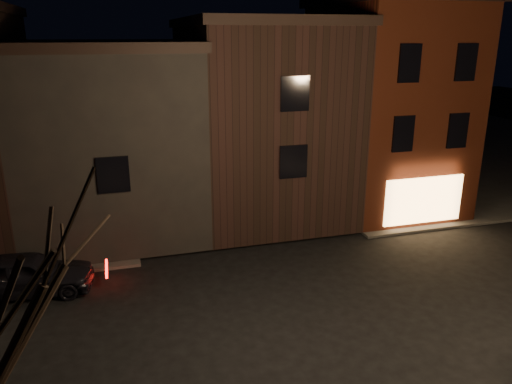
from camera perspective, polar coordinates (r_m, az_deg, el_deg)
ground at (r=17.06m, az=5.66°, el=-13.55°), size 120.00×120.00×0.00m
sidewalk_far_right at (r=43.05m, az=20.87°, el=4.76°), size 30.00×30.00×0.12m
corner_building at (r=26.90m, az=14.60°, el=9.81°), size 6.50×8.50×10.50m
row_building_a at (r=25.33m, az=0.35°, el=8.62°), size 7.30×10.30×9.40m
row_building_b at (r=24.40m, az=-16.31°, el=6.37°), size 7.80×10.30×8.40m
parked_car_a at (r=19.48m, az=-24.64°, el=-8.50°), size 4.59×2.20×1.51m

